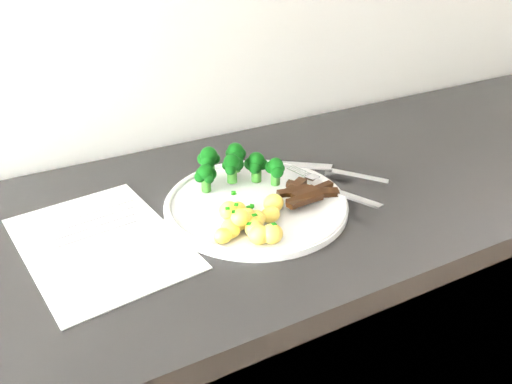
% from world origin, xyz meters
% --- Properties ---
extents(counter, '(2.28, 0.57, 0.86)m').
position_xyz_m(counter, '(0.08, 1.69, 0.43)').
color(counter, black).
rests_on(counter, ground).
extents(recipe_paper, '(0.25, 0.32, 0.00)m').
position_xyz_m(recipe_paper, '(-0.20, 1.69, 0.86)').
color(recipe_paper, white).
rests_on(recipe_paper, counter).
extents(plate, '(0.31, 0.31, 0.02)m').
position_xyz_m(plate, '(0.06, 1.67, 0.86)').
color(plate, white).
rests_on(plate, counter).
extents(broccoli, '(0.15, 0.10, 0.07)m').
position_xyz_m(broccoli, '(0.05, 1.75, 0.90)').
color(broccoli, '#28611B').
rests_on(broccoli, plate).
extents(potatoes, '(0.14, 0.13, 0.04)m').
position_xyz_m(potatoes, '(0.01, 1.61, 0.88)').
color(potatoes, '#FFD457').
rests_on(potatoes, plate).
extents(beef_strips, '(0.12, 0.10, 0.03)m').
position_xyz_m(beef_strips, '(0.13, 1.64, 0.88)').
color(beef_strips, black).
rests_on(beef_strips, plate).
extents(fork, '(0.07, 0.20, 0.02)m').
position_xyz_m(fork, '(0.19, 1.64, 0.88)').
color(fork, silver).
rests_on(fork, plate).
extents(knife, '(0.18, 0.18, 0.03)m').
position_xyz_m(knife, '(0.24, 1.69, 0.86)').
color(knife, silver).
rests_on(knife, plate).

